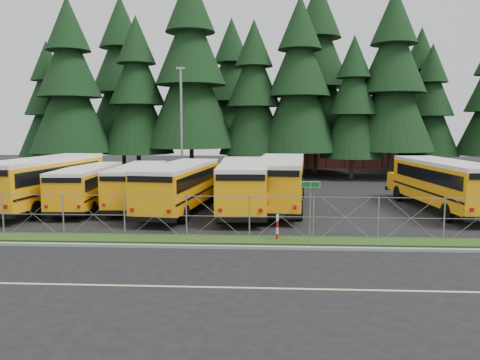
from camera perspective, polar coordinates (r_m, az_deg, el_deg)
name	(u,v)px	position (r m, az deg, el deg)	size (l,w,h in m)	color
ground	(270,233)	(23.29, 3.72, -6.42)	(120.00, 120.00, 0.00)	black
curb	(271,248)	(20.27, 3.80, -8.23)	(50.00, 0.25, 0.12)	gray
grass_verge	(271,240)	(21.63, 3.76, -7.36)	(50.00, 1.40, 0.06)	#1E3F12
road_lane_line	(273,288)	(15.60, 3.99, -13.04)	(50.00, 0.12, 0.01)	beige
chainlink_fence	(271,217)	(22.10, 3.76, -4.48)	(44.00, 0.10, 2.00)	gray
brick_building	(313,143)	(63.04, 8.88, 4.50)	(22.00, 10.00, 6.00)	brown
bus_0	(49,183)	(32.10, -22.28, -0.36)	(2.92, 12.39, 3.25)	#FFA308
bus_1	(89,187)	(31.35, -17.89, -0.87)	(2.41, 10.22, 2.68)	#FFA308
bus_2	(139,186)	(31.03, -12.21, -0.74)	(2.44, 10.35, 2.71)	#FFA308
bus_3	(182,188)	(28.71, -7.13, -0.96)	(2.68, 11.35, 2.97)	#FFA308
bus_4	(243,187)	(28.63, 0.33, -0.82)	(2.78, 11.77, 3.09)	#FFA308
bus_5	(280,183)	(29.71, 4.96, -0.43)	(2.91, 12.32, 3.23)	#FFA308
bus_east	(442,186)	(31.38, 23.40, -0.66)	(2.83, 11.97, 3.14)	#FFA308
street_sign	(310,199)	(20.93, 8.56, -2.29)	(0.84, 0.55, 2.81)	gray
striped_bollard	(277,227)	(21.67, 4.56, -5.79)	(0.11, 0.11, 1.20)	#B20C0C
light_standard	(181,123)	(40.36, -7.15, 6.93)	(0.70, 0.35, 10.14)	gray
conifer_0	(49,109)	(53.95, -22.27, 8.06)	(6.38, 6.38, 14.12)	black
conifer_1	(70,89)	(49.96, -20.02, 10.43)	(8.06, 8.06, 17.82)	black
conifer_2	(137,97)	(49.73, -12.42, 9.85)	(7.40, 7.40, 16.36)	black
conifer_3	(191,75)	(48.81, -6.02, 12.58)	(9.36, 9.36, 20.70)	black
conifer_4	(254,99)	(48.58, 1.69, 9.83)	(7.21, 7.21, 15.95)	black
conifer_5	(299,88)	(48.08, 7.22, 11.10)	(8.18, 8.18, 18.10)	black
conifer_6	(353,108)	(48.03, 13.60, 8.58)	(6.37, 6.37, 14.08)	black
conifer_7	(392,84)	(49.61, 18.07, 11.06)	(8.47, 8.47, 18.72)	black
conifer_8	(430,110)	(54.47, 22.18, 7.94)	(6.29, 6.29, 13.92)	black
conifer_10	(122,85)	(56.65, -14.19, 11.22)	(9.03, 9.03, 19.97)	black
conifer_11	(232,94)	(58.06, -1.02, 10.43)	(8.23, 8.23, 18.20)	black
conifer_12	(317,78)	(53.29, 9.36, 12.14)	(9.46, 9.46, 20.91)	black
conifer_13	(419,101)	(56.51, 20.99, 9.01)	(7.26, 7.26, 16.06)	black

